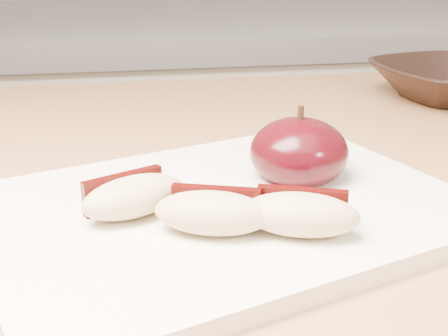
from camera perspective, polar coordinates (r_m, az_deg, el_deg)
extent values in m
cube|color=silver|center=(1.36, -5.84, -7.21)|extent=(2.40, 0.60, 0.90)
cube|color=slate|center=(1.21, -6.67, 12.85)|extent=(2.40, 0.62, 0.04)
cube|color=#A97149|center=(0.54, -1.88, -1.49)|extent=(1.64, 0.64, 0.04)
cube|color=white|center=(0.43, 0.00, -3.94)|extent=(0.38, 0.33, 0.01)
ellipsoid|color=black|center=(0.47, 6.86, 1.43)|extent=(0.09, 0.09, 0.05)
cylinder|color=black|center=(0.46, 7.02, 5.01)|extent=(0.00, 0.00, 0.01)
ellipsoid|color=tan|center=(0.41, -8.24, -2.59)|extent=(0.08, 0.06, 0.03)
cube|color=black|center=(0.42, -9.21, -2.05)|extent=(0.05, 0.03, 0.02)
ellipsoid|color=tan|center=(0.38, -1.10, -4.13)|extent=(0.08, 0.06, 0.03)
cube|color=black|center=(0.39, -0.71, -3.35)|extent=(0.06, 0.02, 0.02)
ellipsoid|color=tan|center=(0.38, 6.99, -4.25)|extent=(0.08, 0.06, 0.03)
cube|color=black|center=(0.39, 7.13, -3.47)|extent=(0.06, 0.03, 0.02)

